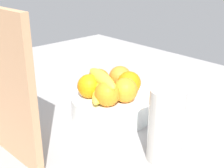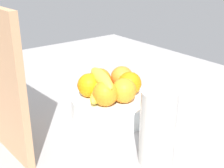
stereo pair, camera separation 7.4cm
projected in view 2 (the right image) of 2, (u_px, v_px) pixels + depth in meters
The scene contains 11 objects.
ground_plane at pixel (114, 118), 95.90cm from camera, with size 180.00×140.00×3.00cm, color gray.
fruit_bowl at pixel (112, 105), 93.77cm from camera, with size 25.14×25.14×6.23cm, color white.
orange_front_left at pixel (130, 84), 92.36cm from camera, with size 7.30×7.30×7.30cm, color orange.
orange_front_right at pixel (122, 77), 97.42cm from camera, with size 7.30×7.30×7.30cm, color orange.
orange_center at pixel (100, 80), 95.43cm from camera, with size 7.30×7.30×7.30cm, color orange.
orange_back_left at pixel (89, 85), 91.05cm from camera, with size 7.30×7.30×7.30cm, color orange.
orange_back_right at pixel (105, 93), 85.36cm from camera, with size 7.30×7.30×7.30cm, color orange.
orange_top_stack at pixel (124, 91), 87.30cm from camera, with size 7.30×7.30×7.30cm, color orange.
banana_bunch at pixel (101, 85), 90.03cm from camera, with size 17.41×15.75×8.40cm.
thermos_tumbler at pixel (158, 128), 69.25cm from camera, with size 8.31×8.31×18.14cm, color beige.
jar_lid at pixel (180, 132), 83.09cm from camera, with size 7.13×7.13×1.58cm, color white.
Camera 2 is at (-66.76, 52.48, 44.34)cm, focal length 48.27 mm.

